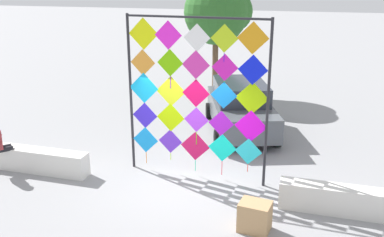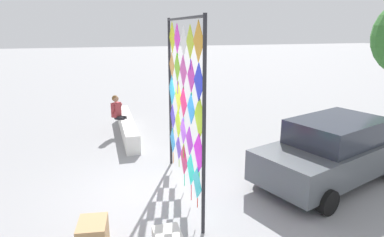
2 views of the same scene
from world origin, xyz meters
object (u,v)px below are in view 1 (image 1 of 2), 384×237
kite_display_rack (196,90)px  tree_far_right (219,12)px  seated_vendor (1,141)px  cardboard_box_large (255,217)px  parked_car (240,107)px

kite_display_rack → tree_far_right: (-1.29, 8.07, 1.24)m
tree_far_right → seated_vendor: bearing=-111.3°
kite_display_rack → seated_vendor: size_ratio=2.78×
seated_vendor → tree_far_right: size_ratio=0.30×
kite_display_rack → seated_vendor: 5.24m
kite_display_rack → seated_vendor: bearing=-166.5°
cardboard_box_large → parked_car: bearing=102.9°
kite_display_rack → tree_far_right: tree_far_right is taller
parked_car → kite_display_rack: bearing=-97.4°
kite_display_rack → tree_far_right: bearing=99.1°
cardboard_box_large → tree_far_right: (-3.12, 10.17, 3.22)m
kite_display_rack → cardboard_box_large: 3.42m
seated_vendor → cardboard_box_large: seated_vendor is taller
parked_car → cardboard_box_large: 6.01m
kite_display_rack → parked_car: kite_display_rack is taller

